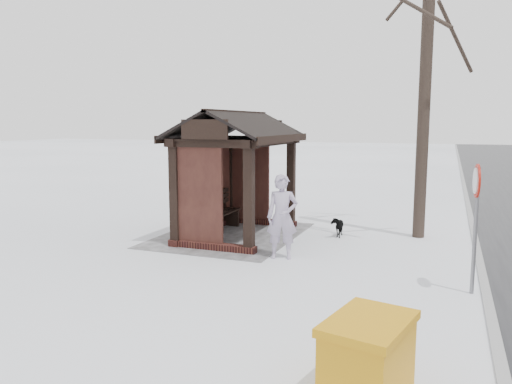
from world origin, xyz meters
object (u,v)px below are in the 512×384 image
Objects in this scene: bus_shelter at (232,149)px; pedestrian at (282,217)px; road_sign at (476,200)px; grit_bin at (368,357)px; dog at (337,226)px.

bus_shelter is 2.05× the size of pedestrian.
grit_bin is at bearing -22.47° from road_sign.
pedestrian is (1.57, 1.82, -1.29)m from bus_shelter.
pedestrian is at bearing 49.31° from bus_shelter.
bus_shelter reaches higher than pedestrian.
pedestrian is 0.82× the size of road_sign.
bus_shelter is 7.82m from grit_bin.
road_sign reaches higher than grit_bin.
dog is (-2.42, 0.65, -0.62)m from pedestrian.
bus_shelter is 2.97× the size of grit_bin.
bus_shelter is at bearing -133.04° from grit_bin.
road_sign is at bearing -32.36° from pedestrian.
road_sign is at bearing -54.87° from dog.
road_sign is (-3.78, 1.11, 1.15)m from grit_bin.
bus_shelter reaches higher than road_sign.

